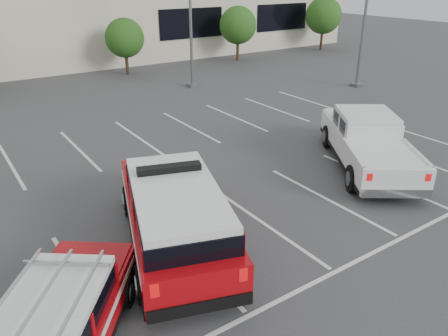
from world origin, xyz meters
The scene contains 11 objects.
ground centered at (0.00, 0.00, 0.00)m, with size 120.00×120.00×0.00m, color #39393C.
stall_markings centered at (0.00, 4.50, 0.01)m, with size 23.00×15.00×0.01m, color silver.
convention_building centered at (0.18, 31.86, 4.72)m, with size 60.00×16.99×13.20m.
tree_mid_right centered at (5.09, 22.05, 2.50)m, with size 2.77×2.77×3.99m.
tree_right centered at (15.09, 22.05, 2.77)m, with size 3.07×3.07×4.42m.
tree_far_right centered at (25.09, 22.05, 3.04)m, with size 3.37×3.37×4.85m.
light_pole_mid centered at (7.00, 16.00, 5.19)m, with size 0.90×0.60×10.24m.
light_pole_right centered at (16.00, 10.00, 5.19)m, with size 0.90×0.60×10.24m.
fire_chief_suv centered at (-2.75, 0.35, 0.91)m, with size 4.17×6.70×2.22m.
white_pickup centered at (5.92, 1.09, 0.80)m, with size 5.59×6.63×2.00m.
ladder_suv centered at (-6.36, -1.76, 0.73)m, with size 4.22×4.75×1.81m.
Camera 1 is at (-7.29, -8.63, 6.84)m, focal length 35.00 mm.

